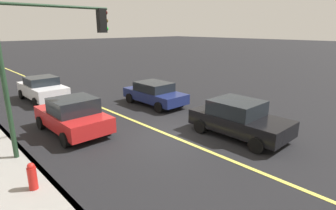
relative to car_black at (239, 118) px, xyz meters
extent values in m
plane|color=black|center=(1.78, 2.14, -0.78)|extent=(200.00, 200.00, 0.00)
cube|color=slate|center=(1.78, 7.28, -0.70)|extent=(80.00, 0.16, 0.15)
cube|color=#D8CC4C|center=(1.78, 2.14, -0.77)|extent=(80.00, 0.16, 0.01)
cube|color=black|center=(-0.05, 0.00, -0.16)|extent=(4.09, 1.95, 0.64)
cube|color=black|center=(0.14, 0.00, 0.46)|extent=(1.95, 1.79, 0.59)
cylinder|color=black|center=(-1.40, -0.95, -0.48)|extent=(0.60, 0.22, 0.60)
cylinder|color=black|center=(-1.40, 0.95, -0.48)|extent=(0.60, 0.22, 0.60)
cylinder|color=black|center=(1.30, -0.95, -0.48)|extent=(0.60, 0.22, 0.60)
cylinder|color=black|center=(1.30, 0.95, -0.48)|extent=(0.60, 0.22, 0.60)
cube|color=navy|center=(6.11, -0.52, -0.20)|extent=(4.09, 1.72, 0.56)
cube|color=black|center=(6.17, -0.52, 0.33)|extent=(2.04, 1.58, 0.50)
cylinder|color=black|center=(4.76, -1.36, -0.48)|extent=(0.60, 0.22, 0.60)
cylinder|color=black|center=(4.76, 0.33, -0.48)|extent=(0.60, 0.22, 0.60)
cylinder|color=black|center=(7.46, -1.36, -0.48)|extent=(0.60, 0.22, 0.60)
cylinder|color=black|center=(7.46, 0.33, -0.48)|extent=(0.60, 0.22, 0.60)
cube|color=red|center=(5.23, 4.96, -0.15)|extent=(4.04, 1.90, 0.64)
cube|color=black|center=(5.01, 4.96, 0.49)|extent=(1.65, 1.75, 0.64)
cylinder|color=black|center=(6.56, 5.89, -0.48)|extent=(0.60, 0.22, 0.60)
cylinder|color=black|center=(6.56, 4.03, -0.48)|extent=(0.60, 0.22, 0.60)
cylinder|color=black|center=(3.90, 5.89, -0.48)|extent=(0.60, 0.22, 0.60)
cylinder|color=black|center=(3.90, 4.03, -0.48)|extent=(0.60, 0.22, 0.60)
cube|color=silver|center=(11.70, 4.00, -0.12)|extent=(4.15, 1.83, 0.72)
cube|color=black|center=(11.74, 4.00, 0.49)|extent=(1.69, 1.69, 0.49)
cylinder|color=black|center=(13.06, 4.89, -0.48)|extent=(0.60, 0.22, 0.60)
cylinder|color=black|center=(13.06, 3.10, -0.48)|extent=(0.60, 0.22, 0.60)
cylinder|color=black|center=(10.33, 4.89, -0.48)|extent=(0.60, 0.22, 0.60)
cylinder|color=black|center=(10.33, 3.10, -0.48)|extent=(0.60, 0.22, 0.60)
cylinder|color=#1E3823|center=(3.94, 7.60, 1.96)|extent=(0.16, 0.16, 5.47)
cylinder|color=#1E3823|center=(3.94, 5.65, 4.39)|extent=(0.10, 3.89, 0.10)
cube|color=black|center=(3.94, 3.96, 3.94)|extent=(0.28, 0.30, 0.90)
sphere|color=#360605|center=(3.94, 3.78, 4.24)|extent=(0.18, 0.18, 0.18)
sphere|color=#392905|center=(3.94, 3.78, 3.94)|extent=(0.18, 0.18, 0.18)
sphere|color=green|center=(3.94, 3.78, 3.64)|extent=(0.18, 0.18, 0.18)
cylinder|color=red|center=(1.50, 7.80, -0.38)|extent=(0.24, 0.24, 0.80)
sphere|color=red|center=(1.50, 7.80, 0.06)|extent=(0.20, 0.20, 0.20)
camera|label=1|loc=(-5.87, 9.58, 3.69)|focal=28.96mm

